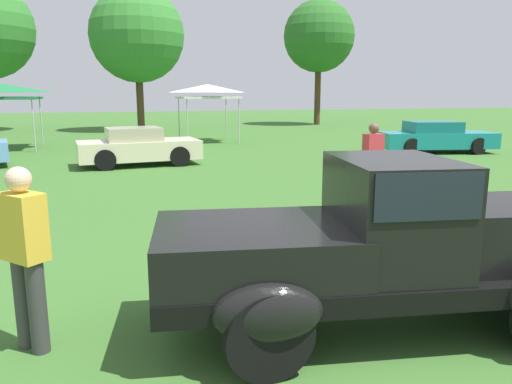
{
  "coord_description": "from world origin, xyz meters",
  "views": [
    {
      "loc": [
        -2.38,
        -3.8,
        2.3
      ],
      "look_at": [
        -0.18,
        3.12,
        0.83
      ],
      "focal_mm": 34.29,
      "sensor_mm": 36.0,
      "label": 1
    }
  ],
  "objects_px": {
    "show_car_teal": "(436,137)",
    "spectator_by_row": "(26,254)",
    "show_car_cream": "(138,147)",
    "canopy_tent_center_field": "(207,90)",
    "spectator_between_cars": "(372,160)",
    "feature_pickup_truck": "(383,244)"
  },
  "relations": [
    {
      "from": "show_car_teal",
      "to": "canopy_tent_center_field",
      "type": "relative_size",
      "value": 1.71
    },
    {
      "from": "spectator_by_row",
      "to": "show_car_teal",
      "type": "bearing_deg",
      "value": 41.3
    },
    {
      "from": "canopy_tent_center_field",
      "to": "feature_pickup_truck",
      "type": "bearing_deg",
      "value": -97.06
    },
    {
      "from": "feature_pickup_truck",
      "to": "show_car_cream",
      "type": "bearing_deg",
      "value": 96.6
    },
    {
      "from": "spectator_between_cars",
      "to": "canopy_tent_center_field",
      "type": "xyz_separation_m",
      "value": [
        -0.57,
        13.93,
        1.51
      ]
    },
    {
      "from": "show_car_teal",
      "to": "canopy_tent_center_field",
      "type": "height_order",
      "value": "canopy_tent_center_field"
    },
    {
      "from": "feature_pickup_truck",
      "to": "show_car_teal",
      "type": "relative_size",
      "value": 0.97
    },
    {
      "from": "canopy_tent_center_field",
      "to": "show_car_teal",
      "type": "bearing_deg",
      "value": -41.86
    },
    {
      "from": "spectator_between_cars",
      "to": "spectator_by_row",
      "type": "bearing_deg",
      "value": -143.72
    },
    {
      "from": "feature_pickup_truck",
      "to": "canopy_tent_center_field",
      "type": "xyz_separation_m",
      "value": [
        2.36,
        19.04,
        1.56
      ]
    },
    {
      "from": "feature_pickup_truck",
      "to": "spectator_between_cars",
      "type": "distance_m",
      "value": 5.9
    },
    {
      "from": "show_car_cream",
      "to": "spectator_by_row",
      "type": "height_order",
      "value": "spectator_by_row"
    },
    {
      "from": "show_car_cream",
      "to": "spectator_between_cars",
      "type": "height_order",
      "value": "spectator_between_cars"
    },
    {
      "from": "spectator_by_row",
      "to": "canopy_tent_center_field",
      "type": "height_order",
      "value": "canopy_tent_center_field"
    },
    {
      "from": "feature_pickup_truck",
      "to": "canopy_tent_center_field",
      "type": "bearing_deg",
      "value": 82.94
    },
    {
      "from": "show_car_cream",
      "to": "show_car_teal",
      "type": "distance_m",
      "value": 11.4
    },
    {
      "from": "canopy_tent_center_field",
      "to": "spectator_between_cars",
      "type": "bearing_deg",
      "value": -87.65
    },
    {
      "from": "show_car_cream",
      "to": "canopy_tent_center_field",
      "type": "height_order",
      "value": "canopy_tent_center_field"
    },
    {
      "from": "show_car_cream",
      "to": "spectator_by_row",
      "type": "xyz_separation_m",
      "value": [
        -1.83,
        -11.62,
        0.32
      ]
    },
    {
      "from": "show_car_cream",
      "to": "feature_pickup_truck",
      "type": "bearing_deg",
      "value": -83.4
    },
    {
      "from": "show_car_teal",
      "to": "spectator_by_row",
      "type": "relative_size",
      "value": 2.74
    },
    {
      "from": "spectator_between_cars",
      "to": "show_car_teal",
      "type": "bearing_deg",
      "value": 45.15
    }
  ]
}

